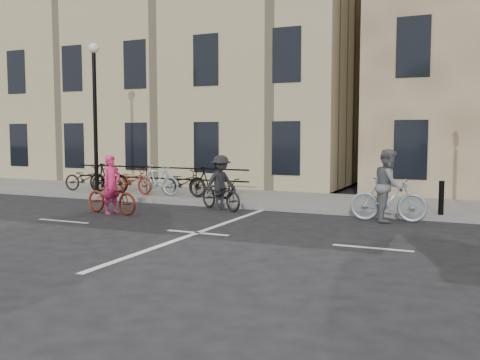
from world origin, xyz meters
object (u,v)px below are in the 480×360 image
at_px(cyclist_grey, 389,192).
at_px(cyclist_dark, 221,188).
at_px(lamp_post, 95,99).
at_px(cyclist_pink, 112,193).

relative_size(cyclist_grey, cyclist_dark, 1.03).
height_order(lamp_post, cyclist_pink, lamp_post).
xyz_separation_m(lamp_post, cyclist_grey, (10.25, -0.92, -2.72)).
distance_m(lamp_post, cyclist_grey, 10.65).
bearing_deg(cyclist_pink, lamp_post, 54.03).
bearing_deg(cyclist_pink, cyclist_grey, -67.31).
bearing_deg(cyclist_pink, cyclist_dark, -43.24).
relative_size(lamp_post, cyclist_dark, 2.72).
bearing_deg(cyclist_dark, cyclist_pink, 155.00).
relative_size(lamp_post, cyclist_grey, 2.63).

